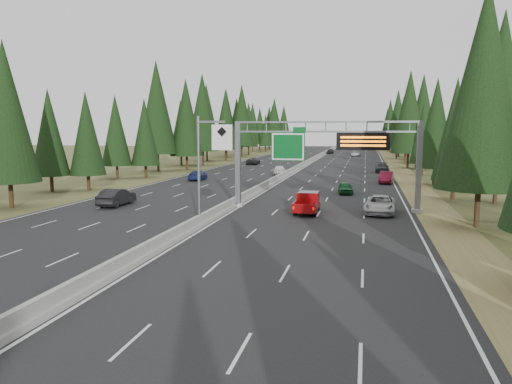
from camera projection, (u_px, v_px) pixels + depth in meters
road at (298, 169)px, 89.79m from camera, size 32.00×260.00×0.08m
shoulder_right at (401, 171)px, 86.01m from camera, size 3.60×260.00×0.06m
shoulder_left at (204, 168)px, 93.58m from camera, size 3.60×260.00×0.06m
median_barrier at (298, 167)px, 89.75m from camera, size 0.70×260.00×0.85m
sign_gantry at (333, 151)px, 43.52m from camera, size 16.75×0.98×7.80m
hov_sign_pole at (206, 163)px, 35.75m from camera, size 2.80×0.50×8.00m
tree_row_right at (432, 116)px, 76.81m from camera, size 11.35×242.54×18.91m
tree_row_left at (179, 117)px, 91.46m from camera, size 12.07×242.48×18.95m
silver_minivan at (380, 205)px, 42.11m from camera, size 2.91×5.61×1.51m
red_pickup at (308, 201)px, 42.77m from camera, size 1.87×5.24×1.71m
car_ahead_green at (345, 188)px, 55.23m from camera, size 1.87×3.94×1.30m
car_ahead_dkred at (386, 177)px, 66.04m from camera, size 2.09×4.83×1.54m
car_ahead_dkgrey at (382, 168)px, 83.18m from camera, size 2.35×5.46×1.57m
car_ahead_white at (355, 154)px, 134.11m from camera, size 2.43×4.89×1.33m
car_ahead_far at (330, 151)px, 148.16m from camera, size 1.97×4.65×1.57m
car_onc_near at (117, 197)px, 46.45m from camera, size 1.75×4.90×1.61m
car_onc_blue at (198, 175)px, 70.19m from camera, size 2.18×4.81×1.37m
car_onc_white at (280, 170)px, 79.02m from camera, size 2.16×4.55×1.50m
car_onc_far at (253, 161)px, 102.11m from camera, size 2.51×5.02×1.37m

